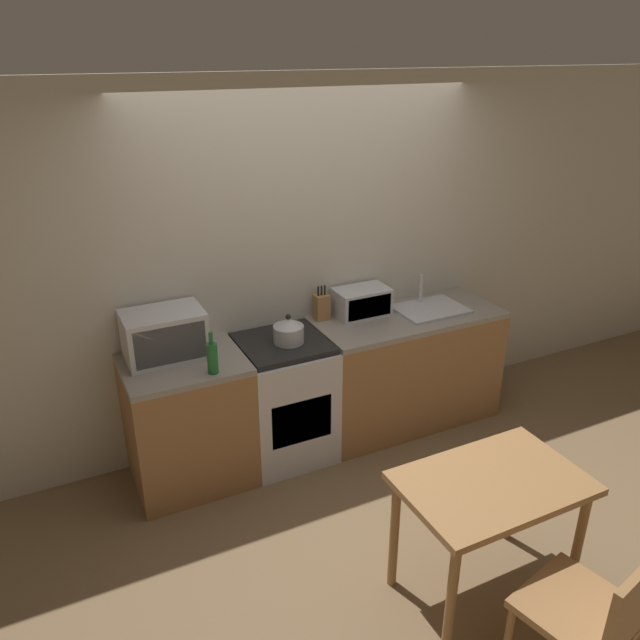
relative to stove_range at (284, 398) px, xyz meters
The scene contains 13 objects.
ground_plane 0.92m from the stove_range, 65.66° to the right, with size 16.00×16.00×0.00m, color brown.
wall_back 0.98m from the stove_range, 45.96° to the left, with size 10.00×0.06×2.60m.
counter_left_run 0.69m from the stove_range, behind, with size 0.77×0.62×0.90m.
counter_right_run 1.02m from the stove_range, ahead, with size 1.43×0.62×0.90m.
stove_range is the anchor object (origin of this frame).
kettle 0.54m from the stove_range, 45.22° to the right, with size 0.21×0.21×0.21m.
microwave 0.98m from the stove_range, behind, with size 0.50×0.35×0.31m.
bottle 0.82m from the stove_range, 158.26° to the right, with size 0.07×0.07×0.27m.
knife_block 0.72m from the stove_range, 28.61° to the left, with size 0.10×0.09×0.26m.
toaster_oven 0.91m from the stove_range, 12.90° to the left, with size 0.40×0.25×0.20m.
sink_basin 1.30m from the stove_range, ahead, with size 0.52×0.39×0.24m.
dining_table 1.71m from the stove_range, 74.68° to the right, with size 0.94×0.61×0.74m.
dining_chair 2.37m from the stove_range, 78.35° to the right, with size 0.55×0.55×0.87m.
Camera 1 is at (-1.79, -2.81, 2.74)m, focal length 35.00 mm.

